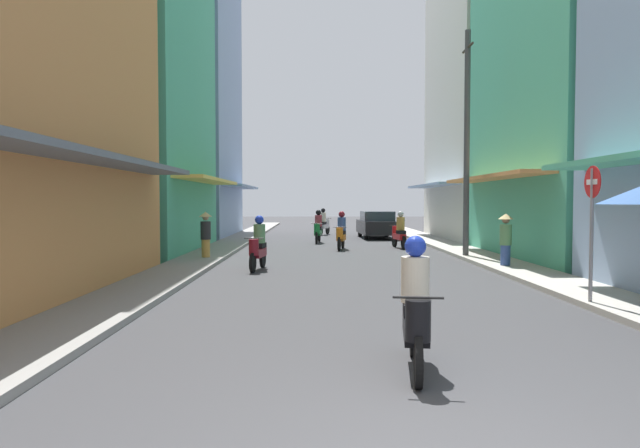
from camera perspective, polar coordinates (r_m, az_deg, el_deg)
The scene contains 18 objects.
ground_plane at distance 22.63m, azimuth 1.93°, elevation -2.72°, with size 99.57×99.57×0.00m, color #38383A.
sidewalk_left at distance 22.92m, azimuth -10.16°, elevation -2.54°, with size 1.57×53.26×0.12m, color gray.
sidewalk_right at distance 23.33m, azimuth 13.81°, elevation -2.48°, with size 1.57×53.26×0.12m, color #ADA89E.
building_left_mid at distance 23.86m, azimuth -19.89°, elevation 15.72°, with size 7.05×8.73×15.16m.
building_left_far at distance 32.96m, azimuth -14.23°, elevation 12.58°, with size 7.05×8.76×15.80m.
building_right_mid at distance 21.92m, azimuth 26.12°, elevation 13.77°, with size 7.05×9.31×12.87m.
building_right_far at distance 30.94m, azimuth 17.84°, elevation 11.76°, with size 7.05×9.15×14.25m.
motorbike_silver at distance 33.06m, azimuth 0.42°, elevation 0.10°, with size 0.78×1.73×1.58m.
motorbike_orange at distance 23.01m, azimuth 2.16°, elevation -0.88°, with size 0.59×1.80×1.58m.
motorbike_maroon at distance 16.31m, azimuth -6.31°, elevation -2.21°, with size 0.55×1.80×1.58m.
motorbike_red at distance 23.88m, azimuth 8.05°, elevation -0.78°, with size 0.58×1.80×1.58m.
motorbike_black at distance 6.78m, azimuth 9.69°, elevation -8.67°, with size 0.55×1.80×1.58m.
motorbike_green at distance 26.66m, azimuth -0.20°, elevation -0.43°, with size 0.55×1.81×1.58m.
parked_car at distance 30.32m, azimuth 5.79°, elevation -0.04°, with size 1.92×4.17×1.45m.
pedestrian_midway at distance 17.23m, azimuth 18.33°, elevation -1.36°, with size 0.44×0.44×1.63m.
pedestrian_far at distance 19.11m, azimuth -11.54°, elevation -0.92°, with size 0.44×0.44×1.64m.
utility_pole at distance 20.14m, azimuth 14.69°, elevation 7.97°, with size 0.20×1.20×7.84m.
street_sign_no_entry at distance 11.56m, azimuth 25.89°, elevation 0.73°, with size 0.07×0.60×2.65m.
Camera 1 is at (-0.99, -3.89, 2.00)m, focal length 31.50 mm.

